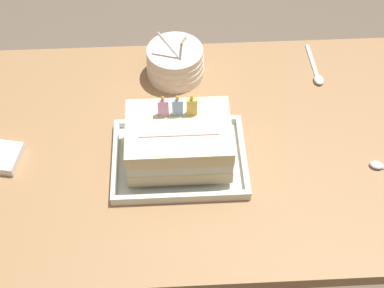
# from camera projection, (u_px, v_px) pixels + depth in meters

# --- Properties ---
(ground_plane) EXTENTS (8.00, 8.00, 0.00)m
(ground_plane) POSITION_uv_depth(u_px,v_px,m) (200.00, 279.00, 1.82)
(ground_plane) COLOR #6B5B4C
(dining_table) EXTENTS (1.10, 0.70, 0.73)m
(dining_table) POSITION_uv_depth(u_px,v_px,m) (203.00, 172.00, 1.33)
(dining_table) COLOR #9E754C
(dining_table) RESTS_ON ground_plane
(foil_tray) EXTENTS (0.30, 0.22, 0.02)m
(foil_tray) POSITION_uv_depth(u_px,v_px,m) (179.00, 159.00, 1.21)
(foil_tray) COLOR silver
(foil_tray) RESTS_ON dining_table
(birthday_cake) EXTENTS (0.22, 0.16, 0.15)m
(birthday_cake) POSITION_uv_depth(u_px,v_px,m) (179.00, 141.00, 1.15)
(birthday_cake) COLOR beige
(birthday_cake) RESTS_ON foil_tray
(bowl_stack) EXTENTS (0.15, 0.15, 0.14)m
(bowl_stack) POSITION_uv_depth(u_px,v_px,m) (175.00, 62.00, 1.36)
(bowl_stack) COLOR silver
(bowl_stack) RESTS_ON dining_table
(serving_spoon_by_bowls) EXTENTS (0.03, 0.16, 0.01)m
(serving_spoon_by_bowls) POSITION_uv_depth(u_px,v_px,m) (317.00, 75.00, 1.38)
(serving_spoon_by_bowls) COLOR silver
(serving_spoon_by_bowls) RESTS_ON dining_table
(napkin_pile) EXTENTS (0.10, 0.10, 0.02)m
(napkin_pile) POSITION_uv_depth(u_px,v_px,m) (1.00, 157.00, 1.20)
(napkin_pile) COLOR white
(napkin_pile) RESTS_ON dining_table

